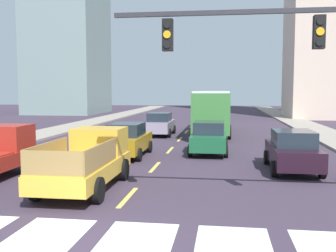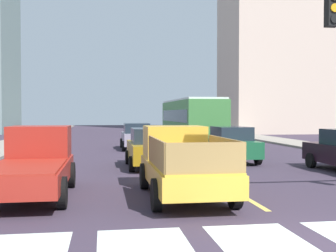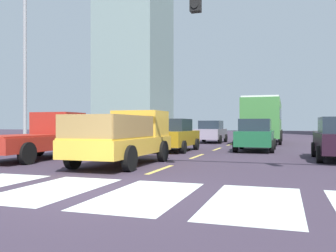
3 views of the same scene
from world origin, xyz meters
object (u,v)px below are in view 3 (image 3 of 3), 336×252
(sedan_near_right, at_px, (255,135))
(sedan_far, at_px, (174,135))
(sedan_mid, at_px, (211,132))
(pickup_stakebed, at_px, (127,138))
(city_bus, at_px, (264,118))
(pickup_dark, at_px, (41,137))
(streetlight_left, at_px, (27,61))

(sedan_near_right, xyz_separation_m, sedan_far, (-4.12, -1.62, 0.00))
(sedan_mid, bearing_deg, sedan_far, -93.48)
(pickup_stakebed, bearing_deg, city_bus, 79.08)
(city_bus, height_order, sedan_mid, city_bus)
(pickup_dark, relative_size, city_bus, 0.48)
(pickup_stakebed, xyz_separation_m, city_bus, (3.86, 17.25, 1.02))
(sedan_mid, bearing_deg, city_bus, 15.56)
(pickup_stakebed, height_order, city_bus, city_bus)
(pickup_dark, bearing_deg, city_bus, 60.56)
(sedan_near_right, relative_size, streetlight_left, 0.49)
(pickup_stakebed, xyz_separation_m, sedan_mid, (-0.06, 15.96, -0.08))
(sedan_mid, height_order, sedan_near_right, same)
(pickup_dark, xyz_separation_m, city_bus, (8.09, 16.56, 1.03))
(pickup_stakebed, height_order, sedan_far, pickup_stakebed)
(pickup_stakebed, xyz_separation_m, streetlight_left, (-8.17, 4.67, 4.03))
(sedan_mid, bearing_deg, sedan_near_right, -66.12)
(sedan_near_right, bearing_deg, streetlight_left, -167.02)
(pickup_dark, height_order, city_bus, city_bus)
(sedan_mid, xyz_separation_m, sedan_near_right, (3.98, -7.98, 0.00))
(pickup_stakebed, distance_m, sedan_near_right, 8.90)
(pickup_dark, distance_m, sedan_near_right, 10.94)
(pickup_stakebed, bearing_deg, sedan_mid, 91.90)
(pickup_stakebed, distance_m, sedan_far, 6.37)
(pickup_stakebed, height_order, sedan_mid, pickup_stakebed)
(sedan_near_right, distance_m, sedan_far, 4.43)
(sedan_far, bearing_deg, sedan_near_right, 20.87)
(pickup_dark, height_order, streetlight_left, streetlight_left)
(sedan_far, bearing_deg, city_bus, 69.00)
(pickup_dark, relative_size, sedan_mid, 1.18)
(pickup_dark, xyz_separation_m, streetlight_left, (-3.94, 3.98, 4.05))
(streetlight_left, bearing_deg, sedan_far, 12.04)
(city_bus, distance_m, streetlight_left, 17.67)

